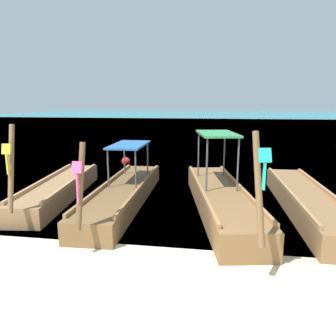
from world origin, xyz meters
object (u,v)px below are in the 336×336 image
at_px(longtail_boat_pink_ribbon, 124,193).
at_px(mooring_buoy_near, 126,161).
at_px(longtail_boat_yellow_ribbon, 59,189).
at_px(longtail_boat_blue_ribbon, 306,202).
at_px(longtail_boat_turquoise_ribbon, 220,198).

height_order(longtail_boat_pink_ribbon, mooring_buoy_near, longtail_boat_pink_ribbon).
height_order(longtail_boat_yellow_ribbon, mooring_buoy_near, longtail_boat_yellow_ribbon).
xyz_separation_m(longtail_boat_pink_ribbon, mooring_buoy_near, (-1.68, 5.89, -0.12)).
bearing_deg(longtail_boat_blue_ribbon, longtail_boat_turquoise_ribbon, -173.29).
relative_size(longtail_boat_yellow_ribbon, longtail_boat_pink_ribbon, 0.87).
xyz_separation_m(longtail_boat_yellow_ribbon, longtail_boat_pink_ribbon, (2.25, -0.18, 0.04)).
height_order(longtail_boat_yellow_ribbon, longtail_boat_turquoise_ribbon, longtail_boat_yellow_ribbon).
height_order(longtail_boat_yellow_ribbon, longtail_boat_pink_ribbon, longtail_boat_yellow_ribbon).
height_order(longtail_boat_blue_ribbon, mooring_buoy_near, longtail_boat_blue_ribbon).
bearing_deg(longtail_boat_pink_ribbon, mooring_buoy_near, 105.93).
bearing_deg(longtail_boat_pink_ribbon, longtail_boat_blue_ribbon, 0.32).
distance_m(longtail_boat_pink_ribbon, longtail_boat_blue_ribbon, 5.40).
xyz_separation_m(longtail_boat_turquoise_ribbon, mooring_buoy_near, (-4.64, 6.15, -0.17)).
distance_m(longtail_boat_yellow_ribbon, longtail_boat_pink_ribbon, 2.26).
relative_size(longtail_boat_pink_ribbon, longtail_boat_blue_ribbon, 1.00).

